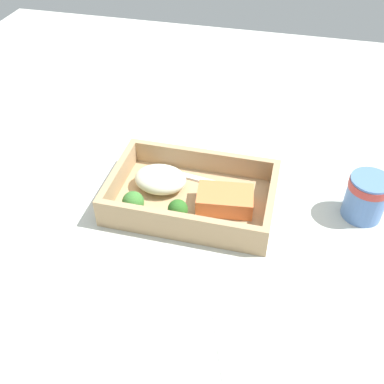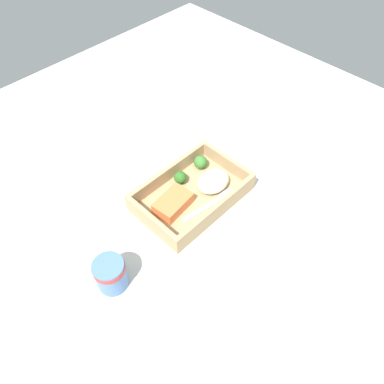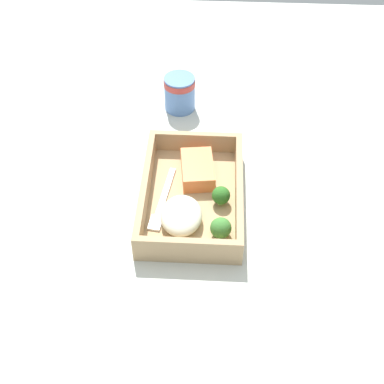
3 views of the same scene
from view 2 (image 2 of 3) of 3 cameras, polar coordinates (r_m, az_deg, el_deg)
ground_plane at (r=97.40cm, az=0.00°, el=-1.39°), size 160.00×160.00×2.00cm
takeout_tray at (r=96.15cm, az=0.00°, el=-0.80°), size 28.20×18.37×1.20cm
tray_rim at (r=94.06cm, az=0.00°, el=0.23°), size 28.20×18.37×4.19cm
salmon_fillet at (r=92.26cm, az=-2.91°, el=-1.73°), size 10.06×7.08×3.18cm
mashed_potatoes at (r=96.52cm, az=3.23°, el=1.66°), size 9.27×7.34×3.76cm
broccoli_floret_1 at (r=100.90cm, az=1.31°, el=4.57°), size 3.71×3.71×3.89cm
broccoli_floret_2 at (r=97.13cm, az=-1.79°, el=2.22°), size 3.36×3.36×3.72cm
fork at (r=94.02cm, az=3.03°, el=-1.72°), size 15.87×3.88×0.44cm
paper_cup at (r=81.89cm, az=-12.33°, el=-12.00°), size 6.89×6.89×7.86cm
receipt_slip at (r=103.43cm, az=-13.81°, el=1.69°), size 13.02×16.79×0.24cm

